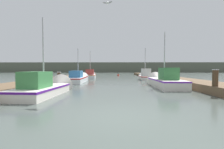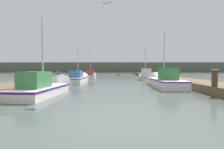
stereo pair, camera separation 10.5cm
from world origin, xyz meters
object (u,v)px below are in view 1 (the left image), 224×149
at_px(mooring_piling_0, 59,79).
at_px(mooring_piling_1, 215,82).
at_px(channel_buoy, 118,75).
at_px(fishing_boat_3, 145,76).
at_px(fishing_boat_4, 90,75).
at_px(mooring_piling_2, 142,73).
at_px(fishing_boat_0, 47,87).
at_px(fishing_boat_2, 79,78).
at_px(seagull_lead, 107,3).
at_px(fishing_boat_1, 163,81).

height_order(mooring_piling_0, mooring_piling_1, mooring_piling_1).
height_order(mooring_piling_0, channel_buoy, mooring_piling_0).
relative_size(fishing_boat_3, fishing_boat_4, 0.90).
distance_m(fishing_boat_3, mooring_piling_2, 7.36).
xyz_separation_m(fishing_boat_0, fishing_boat_2, (-0.10, 8.44, 0.03)).
distance_m(fishing_boat_4, mooring_piling_2, 9.83).
distance_m(fishing_boat_2, seagull_lead, 10.22).
bearing_deg(fishing_boat_3, seagull_lead, -107.68).
xyz_separation_m(fishing_boat_0, seagull_lead, (3.56, 0.26, 4.95)).
bearing_deg(channel_buoy, mooring_piling_0, -106.06).
xyz_separation_m(fishing_boat_0, fishing_boat_3, (8.27, 12.31, 0.07)).
bearing_deg(mooring_piling_2, fishing_boat_2, -130.12).
bearing_deg(mooring_piling_2, fishing_boat_3, -98.04).
distance_m(fishing_boat_1, channel_buoy, 20.84).
relative_size(fishing_boat_0, channel_buoy, 5.04).
distance_m(fishing_boat_1, fishing_boat_4, 14.93).
height_order(mooring_piling_1, mooring_piling_2, mooring_piling_1).
height_order(fishing_boat_0, fishing_boat_2, fishing_boat_0).
relative_size(fishing_boat_1, mooring_piling_2, 4.21).
xyz_separation_m(fishing_boat_1, fishing_boat_3, (0.16, 8.29, -0.01)).
xyz_separation_m(fishing_boat_2, mooring_piling_2, (9.40, 11.15, 0.30)).
bearing_deg(mooring_piling_1, seagull_lead, 174.82).
relative_size(fishing_boat_2, mooring_piling_2, 4.44).
distance_m(channel_buoy, seagull_lead, 24.94).
xyz_separation_m(fishing_boat_0, fishing_boat_4, (-0.04, 16.53, 0.03)).
distance_m(mooring_piling_0, channel_buoy, 21.01).
xyz_separation_m(mooring_piling_0, mooring_piling_2, (10.20, 15.16, 0.10)).
height_order(mooring_piling_1, channel_buoy, mooring_piling_1).
xyz_separation_m(fishing_boat_1, fishing_boat_2, (-8.21, 4.42, -0.05)).
bearing_deg(channel_buoy, mooring_piling_1, -79.40).
distance_m(mooring_piling_0, mooring_piling_1, 11.49).
xyz_separation_m(fishing_boat_2, mooring_piling_0, (-0.80, -4.01, 0.20)).
distance_m(fishing_boat_3, mooring_piling_1, 12.67).
bearing_deg(mooring_piling_1, fishing_boat_1, 108.71).
relative_size(mooring_piling_0, mooring_piling_1, 0.84).
xyz_separation_m(channel_buoy, seagull_lead, (-1.35, -24.36, 5.19)).
xyz_separation_m(fishing_boat_1, seagull_lead, (-4.55, -3.76, 4.87)).
height_order(fishing_boat_4, mooring_piling_0, fishing_boat_4).
bearing_deg(seagull_lead, fishing_boat_1, -126.47).
height_order(fishing_boat_1, fishing_boat_2, fishing_boat_1).
bearing_deg(mooring_piling_0, fishing_boat_2, 78.65).
xyz_separation_m(fishing_boat_3, mooring_piling_0, (-9.17, -7.88, 0.16)).
bearing_deg(fishing_boat_0, fishing_boat_3, 59.00).
relative_size(fishing_boat_2, channel_buoy, 6.44).
height_order(fishing_boat_1, fishing_boat_4, fishing_boat_1).
xyz_separation_m(fishing_boat_3, mooring_piling_2, (1.03, 7.28, 0.26)).
height_order(fishing_boat_0, mooring_piling_1, fishing_boat_0).
height_order(fishing_boat_1, fishing_boat_3, fishing_boat_1).
height_order(fishing_boat_1, mooring_piling_2, fishing_boat_1).
height_order(fishing_boat_2, mooring_piling_0, fishing_boat_2).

